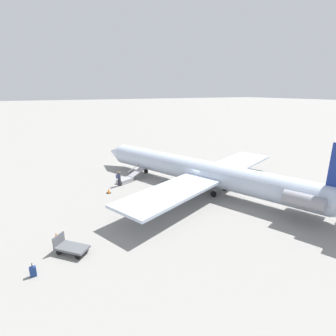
{
  "coord_description": "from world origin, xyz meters",
  "views": [
    {
      "loc": [
        -22.96,
        16.3,
        10.7
      ],
      "look_at": [
        3.33,
        2.2,
        1.81
      ],
      "focal_mm": 28.0,
      "sensor_mm": 36.0,
      "label": 1
    }
  ],
  "objects_px": {
    "luggage_cart": "(70,247)",
    "airplane_main": "(207,173)",
    "boarding_stairs": "(127,179)",
    "passenger": "(119,178)",
    "suitcase": "(33,271)"
  },
  "relations": [
    {
      "from": "luggage_cart",
      "to": "suitcase",
      "type": "distance_m",
      "value": 2.73
    },
    {
      "from": "airplane_main",
      "to": "luggage_cart",
      "type": "distance_m",
      "value": 16.13
    },
    {
      "from": "passenger",
      "to": "suitcase",
      "type": "distance_m",
      "value": 15.62
    },
    {
      "from": "airplane_main",
      "to": "boarding_stairs",
      "type": "distance_m",
      "value": 9.74
    },
    {
      "from": "airplane_main",
      "to": "suitcase",
      "type": "relative_size",
      "value": 35.2
    },
    {
      "from": "passenger",
      "to": "suitcase",
      "type": "xyz_separation_m",
      "value": [
        -12.46,
        9.39,
        -0.67
      ]
    },
    {
      "from": "boarding_stairs",
      "to": "passenger",
      "type": "height_order",
      "value": "passenger"
    },
    {
      "from": "airplane_main",
      "to": "boarding_stairs",
      "type": "xyz_separation_m",
      "value": [
        6.77,
        6.8,
        -1.66
      ]
    },
    {
      "from": "airplane_main",
      "to": "boarding_stairs",
      "type": "relative_size",
      "value": 7.55
    },
    {
      "from": "airplane_main",
      "to": "luggage_cart",
      "type": "relative_size",
      "value": 13.16
    },
    {
      "from": "luggage_cart",
      "to": "airplane_main",
      "type": "bearing_deg",
      "value": -114.43
    },
    {
      "from": "airplane_main",
      "to": "boarding_stairs",
      "type": "height_order",
      "value": "airplane_main"
    },
    {
      "from": "boarding_stairs",
      "to": "suitcase",
      "type": "distance_m",
      "value": 17.16
    },
    {
      "from": "boarding_stairs",
      "to": "luggage_cart",
      "type": "relative_size",
      "value": 1.74
    },
    {
      "from": "suitcase",
      "to": "passenger",
      "type": "bearing_deg",
      "value": -37.01
    }
  ]
}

